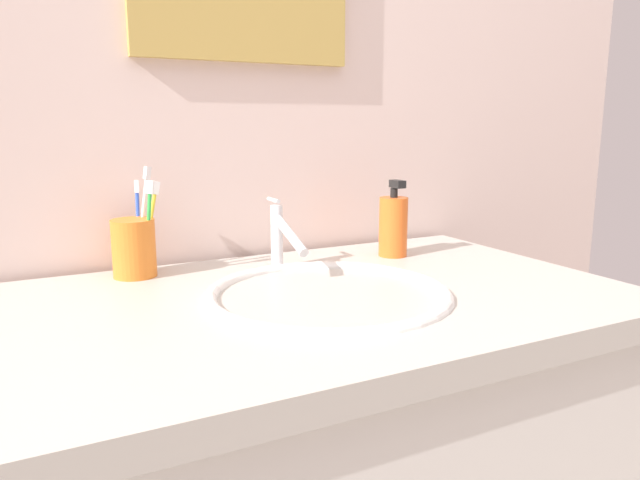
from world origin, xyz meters
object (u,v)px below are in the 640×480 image
Objects in this scene: toothbrush_green at (149,222)px; soap_dispenser at (393,226)px; faucet at (281,235)px; toothbrush_white at (143,213)px; toothbrush_blue at (138,219)px; toothbrush_cup at (134,248)px; toothbrush_yellow at (150,221)px.

toothbrush_green is 0.51m from soap_dispenser.
soap_dispenser is at bearing -5.94° from toothbrush_green.
toothbrush_white is (-0.24, 0.11, 0.05)m from faucet.
faucet is at bearing -25.32° from toothbrush_blue.
toothbrush_green is (-0.24, 0.06, 0.04)m from faucet.
toothbrush_cup is (-0.27, 0.08, -0.02)m from faucet.
toothbrush_green is at bearing -108.99° from toothbrush_yellow.
toothbrush_white reaches higher than toothbrush_blue.
toothbrush_green reaches higher than soap_dispenser.
toothbrush_white is at bearing 41.28° from toothbrush_cup.
toothbrush_blue is at bearing 63.47° from toothbrush_cup.
toothbrush_yellow reaches higher than toothbrush_cup.
toothbrush_yellow reaches higher than faucet.
toothbrush_white is (-0.00, 0.04, 0.01)m from toothbrush_green.
faucet is 0.27m from toothbrush_white.
toothbrush_blue reaches higher than soap_dispenser.
soap_dispenser is (0.50, -0.08, -0.04)m from toothbrush_yellow.
toothbrush_yellow is at bearing 160.13° from faucet.
toothbrush_white is at bearing -56.30° from toothbrush_blue.
toothbrush_white is at bearing 169.13° from soap_dispenser.
faucet is at bearing -17.52° from toothbrush_cup.
toothbrush_cup is 0.06m from toothbrush_green.
faucet is at bearing -14.22° from toothbrush_green.
faucet is 0.98× the size of toothbrush_blue.
faucet is 0.95× the size of toothbrush_green.
toothbrush_green reaches higher than toothbrush_cup.
toothbrush_yellow is at bearing 171.37° from soap_dispenser.
faucet reaches higher than toothbrush_cup.
toothbrush_blue is at bearing 123.70° from toothbrush_white.
toothbrush_blue is 0.04m from toothbrush_yellow.
toothbrush_green is at bearing 174.06° from soap_dispenser.
toothbrush_yellow is at bearing 71.01° from toothbrush_green.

